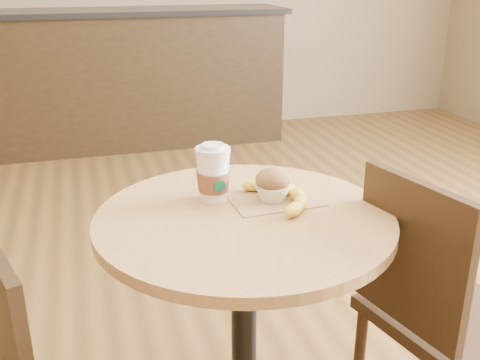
% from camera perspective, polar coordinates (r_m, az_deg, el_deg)
% --- Properties ---
extents(cafe_table, '(0.77, 0.77, 0.75)m').
position_cam_1_polar(cafe_table, '(1.53, 0.42, -10.16)').
color(cafe_table, black).
rests_on(cafe_table, ground).
extents(chair_right, '(0.45, 0.45, 0.86)m').
position_cam_1_polar(chair_right, '(1.66, 19.06, -12.10)').
color(chair_right, black).
rests_on(chair_right, ground).
extents(service_counter, '(2.30, 0.65, 1.04)m').
position_cam_1_polar(service_counter, '(4.54, -10.34, 10.21)').
color(service_counter, black).
rests_on(service_counter, ground).
extents(kraft_bag, '(0.25, 0.19, 0.00)m').
position_cam_1_polar(kraft_bag, '(1.53, 3.53, -1.91)').
color(kraft_bag, '#967348').
rests_on(kraft_bag, cafe_table).
extents(coffee_cup, '(0.09, 0.10, 0.16)m').
position_cam_1_polar(coffee_cup, '(1.50, -2.74, 0.49)').
color(coffee_cup, white).
rests_on(coffee_cup, cafe_table).
extents(muffin, '(0.10, 0.10, 0.09)m').
position_cam_1_polar(muffin, '(1.51, 3.35, -0.48)').
color(muffin, white).
rests_on(muffin, kraft_bag).
extents(banana, '(0.20, 0.28, 0.04)m').
position_cam_1_polar(banana, '(1.50, 4.17, -1.60)').
color(banana, yellow).
rests_on(banana, kraft_bag).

